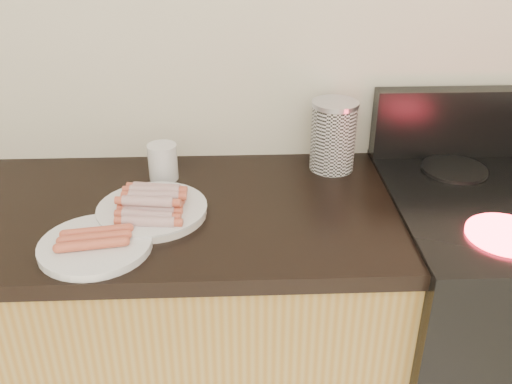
{
  "coord_description": "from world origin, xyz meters",
  "views": [
    {
      "loc": [
        -0.0,
        0.44,
        1.61
      ],
      "look_at": [
        0.05,
        1.62,
        0.98
      ],
      "focal_mm": 40.0,
      "sensor_mm": 36.0,
      "label": 1
    }
  ],
  "objects_px": {
    "canister": "(333,136)",
    "side_plate": "(95,245)",
    "stove": "(506,335)",
    "main_plate": "(152,212)",
    "mug": "(163,162)"
  },
  "relations": [
    {
      "from": "stove",
      "to": "main_plate",
      "type": "distance_m",
      "value": 1.09
    },
    {
      "from": "main_plate",
      "to": "mug",
      "type": "height_order",
      "value": "mug"
    },
    {
      "from": "side_plate",
      "to": "mug",
      "type": "distance_m",
      "value": 0.37
    },
    {
      "from": "main_plate",
      "to": "side_plate",
      "type": "distance_m",
      "value": 0.18
    },
    {
      "from": "stove",
      "to": "side_plate",
      "type": "bearing_deg",
      "value": -171.43
    },
    {
      "from": "side_plate",
      "to": "stove",
      "type": "bearing_deg",
      "value": 8.57
    },
    {
      "from": "canister",
      "to": "side_plate",
      "type": "bearing_deg",
      "value": -146.45
    },
    {
      "from": "stove",
      "to": "main_plate",
      "type": "bearing_deg",
      "value": -178.83
    },
    {
      "from": "canister",
      "to": "mug",
      "type": "relative_size",
      "value": 2.0
    },
    {
      "from": "main_plate",
      "to": "mug",
      "type": "distance_m",
      "value": 0.2
    },
    {
      "from": "mug",
      "to": "canister",
      "type": "bearing_deg",
      "value": 5.57
    },
    {
      "from": "stove",
      "to": "canister",
      "type": "relative_size",
      "value": 4.58
    },
    {
      "from": "main_plate",
      "to": "side_plate",
      "type": "height_order",
      "value": "same"
    },
    {
      "from": "side_plate",
      "to": "canister",
      "type": "distance_m",
      "value": 0.71
    },
    {
      "from": "stove",
      "to": "mug",
      "type": "height_order",
      "value": "mug"
    }
  ]
}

